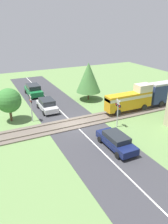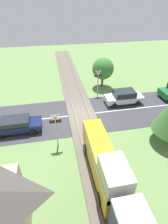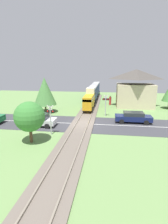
{
  "view_description": "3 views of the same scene",
  "coord_description": "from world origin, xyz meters",
  "px_view_note": "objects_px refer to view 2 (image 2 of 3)",
  "views": [
    {
      "loc": [
        20.21,
        -8.59,
        10.58
      ],
      "look_at": [
        0.0,
        1.29,
        1.2
      ],
      "focal_mm": 35.0,
      "sensor_mm": 36.0,
      "label": 1
    },
    {
      "loc": [
        2.58,
        14.57,
        10.42
      ],
      "look_at": [
        0.0,
        1.29,
        1.2
      ],
      "focal_mm": 28.0,
      "sensor_mm": 36.0,
      "label": 2
    },
    {
      "loc": [
        3.01,
        -20.32,
        6.67
      ],
      "look_at": [
        0.0,
        1.29,
        1.2
      ],
      "focal_mm": 28.0,
      "sensor_mm": 36.0,
      "label": 3
    }
  ],
  "objects_px": {
    "car_far_side": "(16,125)",
    "crossing_signal_west_approach": "(98,79)",
    "car_near_crossing": "(124,97)",
    "crossing_signal_east_approach": "(56,126)"
  },
  "relations": [
    {
      "from": "car_near_crossing",
      "to": "car_far_side",
      "type": "relative_size",
      "value": 0.94
    },
    {
      "from": "car_far_side",
      "to": "crossing_signal_west_approach",
      "type": "height_order",
      "value": "crossing_signal_west_approach"
    },
    {
      "from": "car_near_crossing",
      "to": "crossing_signal_west_approach",
      "type": "bearing_deg",
      "value": -46.13
    },
    {
      "from": "car_far_side",
      "to": "crossing_signal_west_approach",
      "type": "relative_size",
      "value": 1.43
    },
    {
      "from": "car_near_crossing",
      "to": "crossing_signal_east_approach",
      "type": "height_order",
      "value": "crossing_signal_east_approach"
    },
    {
      "from": "car_near_crossing",
      "to": "car_far_side",
      "type": "height_order",
      "value": "car_near_crossing"
    },
    {
      "from": "car_far_side",
      "to": "crossing_signal_east_approach",
      "type": "height_order",
      "value": "crossing_signal_east_approach"
    },
    {
      "from": "crossing_signal_west_approach",
      "to": "crossing_signal_east_approach",
      "type": "relative_size",
      "value": 1.0
    },
    {
      "from": "car_far_side",
      "to": "crossing_signal_west_approach",
      "type": "xyz_separation_m",
      "value": [
        -8.93,
        -5.38,
        1.28
      ]
    },
    {
      "from": "car_far_side",
      "to": "crossing_signal_west_approach",
      "type": "distance_m",
      "value": 10.5
    }
  ]
}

